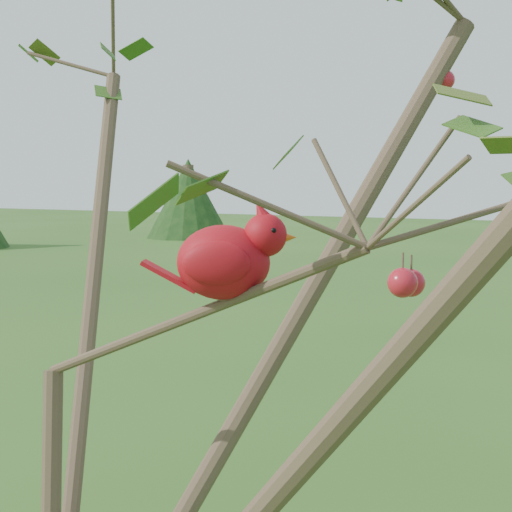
{
  "coord_description": "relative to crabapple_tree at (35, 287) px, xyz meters",
  "views": [
    {
      "loc": [
        0.89,
        -0.97,
        2.3
      ],
      "look_at": [
        0.36,
        0.09,
        2.18
      ],
      "focal_mm": 55.0,
      "sensor_mm": 36.0,
      "label": 1
    }
  ],
  "objects": [
    {
      "name": "crabapple_tree",
      "position": [
        0.0,
        0.0,
        0.0
      ],
      "size": [
        2.35,
        2.05,
        2.95
      ],
      "color": "#423223",
      "rests_on": "ground"
    },
    {
      "name": "cardinal",
      "position": [
        0.3,
        0.1,
        0.05
      ],
      "size": [
        0.23,
        0.16,
        0.17
      ],
      "rotation": [
        0.0,
        0.0,
        0.4
      ],
      "color": "#B30F13",
      "rests_on": "ground"
    }
  ]
}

